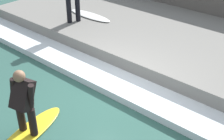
# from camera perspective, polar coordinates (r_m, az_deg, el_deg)

# --- Properties ---
(ground_plane) EXTENTS (28.00, 28.00, 0.00)m
(ground_plane) POSITION_cam_1_polar(r_m,az_deg,el_deg) (7.21, -1.64, -5.76)
(ground_plane) COLOR #2D564C
(concrete_ledge) EXTENTS (4.40, 12.89, 0.51)m
(concrete_ledge) POSITION_cam_1_polar(r_m,az_deg,el_deg) (9.50, 12.28, 4.74)
(concrete_ledge) COLOR slate
(concrete_ledge) RESTS_ON ground_plane
(back_wall) EXTENTS (0.50, 13.53, 1.57)m
(back_wall) POSITION_cam_1_polar(r_m,az_deg,el_deg) (11.39, 18.89, 11.03)
(back_wall) COLOR #544F49
(back_wall) RESTS_ON ground_plane
(wave_foam_crest) EXTENTS (0.98, 12.24, 0.18)m
(wave_foam_crest) POSITION_cam_1_polar(r_m,az_deg,el_deg) (7.60, 1.90, -2.87)
(wave_foam_crest) COLOR silver
(wave_foam_crest) RESTS_ON ground_plane
(surfboard_riding) EXTENTS (1.93, 0.88, 0.06)m
(surfboard_riding) POSITION_cam_1_polar(r_m,az_deg,el_deg) (6.56, -14.93, -10.97)
(surfboard_riding) COLOR yellow
(surfboard_riding) RESTS_ON ground_plane
(surfer_riding) EXTENTS (0.51, 0.63, 1.40)m
(surfer_riding) POSITION_cam_1_polar(r_m,az_deg,el_deg) (6.07, -15.92, -5.23)
(surfer_riding) COLOR black
(surfer_riding) RESTS_ON surfboard_riding
(surfboard_waiting_far) EXTENTS (0.49, 1.78, 0.06)m
(surfboard_waiting_far) POSITION_cam_1_polar(r_m,az_deg,el_deg) (10.68, -4.05, 9.92)
(surfboard_waiting_far) COLOR white
(surfboard_waiting_far) RESTS_ON concrete_ledge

